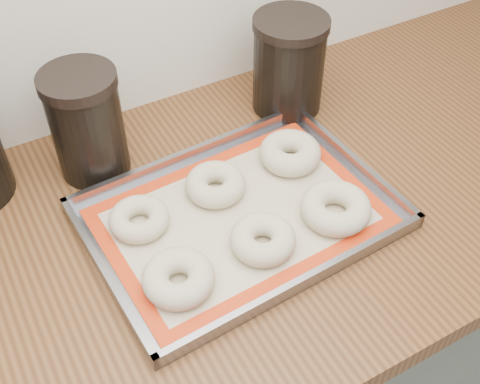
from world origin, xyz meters
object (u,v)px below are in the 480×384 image
baking_tray (240,216)px  bagel_front_right (336,208)px  bagel_back_right (290,153)px  canister_mid (87,124)px  bagel_front_mid (263,239)px  bagel_front_left (178,278)px  bagel_back_left (139,219)px  canister_right (289,64)px  bagel_back_mid (215,184)px

baking_tray → bagel_front_right: bearing=-28.8°
bagel_back_right → canister_mid: bearing=152.4°
bagel_front_mid → canister_mid: (-0.16, 0.29, 0.07)m
bagel_front_left → canister_mid: 0.31m
bagel_front_mid → canister_mid: size_ratio=0.52×
bagel_front_right → bagel_back_left: bearing=154.6°
baking_tray → bagel_front_left: size_ratio=4.63×
baking_tray → bagel_front_mid: (-0.00, -0.07, 0.02)m
bagel_front_mid → canister_right: bearing=52.1°
bagel_back_mid → canister_mid: size_ratio=0.52×
bagel_front_left → bagel_front_right: bearing=0.6°
bagel_front_left → bagel_front_mid: bearing=1.7°
bagel_back_right → canister_right: 0.18m
bagel_front_left → canister_right: bearing=38.6°
bagel_back_right → bagel_front_right: bearing=-92.9°
bagel_front_left → bagel_front_mid: 0.14m
bagel_front_right → bagel_back_left: bagel_front_right is taller
bagel_front_left → bagel_front_right: 0.27m
bagel_back_mid → bagel_front_left: bearing=-133.0°
bagel_front_mid → bagel_back_right: bearing=45.7°
bagel_front_right → bagel_back_mid: 0.20m
bagel_front_left → bagel_back_mid: bearing=47.0°
bagel_back_mid → bagel_back_right: 0.15m
baking_tray → canister_mid: (-0.16, 0.22, 0.09)m
canister_mid → bagel_back_mid: bearing=-46.8°
baking_tray → bagel_back_right: bagel_back_right is taller
bagel_back_left → canister_mid: bearing=94.2°
bagel_back_right → bagel_back_mid: bearing=-178.3°
bagel_front_right → canister_right: bearing=72.3°
baking_tray → bagel_front_mid: bearing=-90.5°
bagel_front_right → canister_mid: (-0.29, 0.30, 0.07)m
canister_right → canister_mid: bearing=178.5°
baking_tray → canister_right: bearing=44.1°
bagel_back_left → bagel_back_right: bearing=2.5°
bagel_back_right → canister_mid: canister_mid is taller
bagel_front_right → bagel_back_right: size_ratio=1.05×
bagel_front_right → bagel_back_right: bearing=87.1°
bagel_back_right → canister_right: size_ratio=0.58×
bagel_front_left → canister_right: (0.36, 0.29, 0.07)m
bagel_back_right → baking_tray: bearing=-152.7°
bagel_front_mid → bagel_back_left: 0.19m
bagel_back_left → bagel_back_mid: bearing=3.4°
bagel_back_left → canister_right: canister_right is taller
baking_tray → bagel_front_right: 0.15m
baking_tray → bagel_front_left: 0.16m
baking_tray → bagel_back_mid: bagel_back_mid is taller
bagel_back_left → canister_mid: 0.18m
bagel_back_mid → bagel_front_right: bearing=-45.0°
bagel_back_mid → canister_mid: canister_mid is taller
bagel_front_left → bagel_front_mid: bagel_front_left is taller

